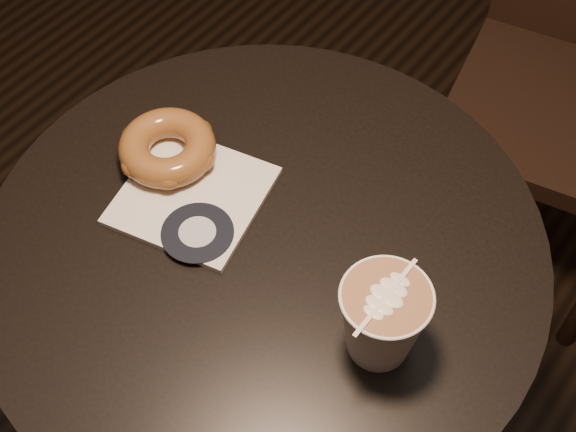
% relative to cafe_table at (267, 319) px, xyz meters
% --- Properties ---
extents(cafe_table, '(0.70, 0.70, 0.75)m').
position_rel_cafe_table_xyz_m(cafe_table, '(0.00, 0.00, 0.00)').
color(cafe_table, black).
rests_on(cafe_table, ground).
extents(pastry_bag, '(0.21, 0.21, 0.01)m').
position_rel_cafe_table_xyz_m(pastry_bag, '(-0.11, -0.00, 0.20)').
color(pastry_bag, white).
rests_on(pastry_bag, cafe_table).
extents(doughnut, '(0.13, 0.13, 0.04)m').
position_rel_cafe_table_xyz_m(doughnut, '(-0.18, 0.02, 0.23)').
color(doughnut, brown).
rests_on(doughnut, pastry_bag).
extents(latte_cup, '(0.10, 0.10, 0.11)m').
position_rel_cafe_table_xyz_m(latte_cup, '(0.19, -0.03, 0.25)').
color(latte_cup, white).
rests_on(latte_cup, cafe_table).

